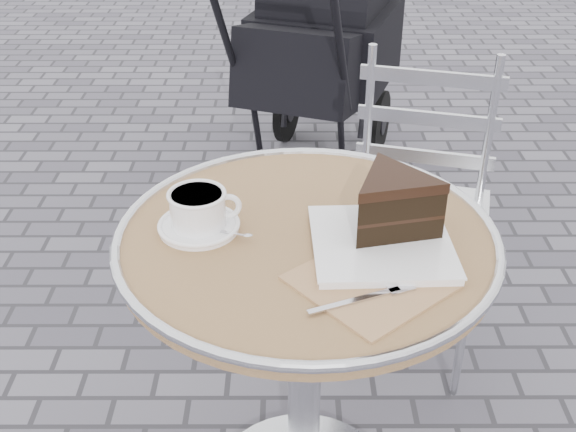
{
  "coord_description": "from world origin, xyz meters",
  "views": [
    {
      "loc": [
        -0.04,
        -1.12,
        1.46
      ],
      "look_at": [
        -0.04,
        -0.01,
        0.78
      ],
      "focal_mm": 45.0,
      "sensor_mm": 36.0,
      "label": 1
    }
  ],
  "objects_px": {
    "cappuccino_set": "(199,213)",
    "cafe_table": "(306,305)",
    "baby_stroller": "(318,62)",
    "bistro_chair": "(421,174)",
    "cake_plate_set": "(390,213)"
  },
  "relations": [
    {
      "from": "cake_plate_set",
      "to": "bistro_chair",
      "type": "xyz_separation_m",
      "value": [
        0.18,
        0.64,
        -0.26
      ]
    },
    {
      "from": "cappuccino_set",
      "to": "cake_plate_set",
      "type": "xyz_separation_m",
      "value": [
        0.35,
        -0.05,
        0.03
      ]
    },
    {
      "from": "cafe_table",
      "to": "bistro_chair",
      "type": "relative_size",
      "value": 0.86
    },
    {
      "from": "cappuccino_set",
      "to": "bistro_chair",
      "type": "height_order",
      "value": "bistro_chair"
    },
    {
      "from": "bistro_chair",
      "to": "baby_stroller",
      "type": "distance_m",
      "value": 1.08
    },
    {
      "from": "cafe_table",
      "to": "baby_stroller",
      "type": "bearing_deg",
      "value": 86.96
    },
    {
      "from": "cappuccino_set",
      "to": "cafe_table",
      "type": "bearing_deg",
      "value": -16.66
    },
    {
      "from": "cafe_table",
      "to": "baby_stroller",
      "type": "xyz_separation_m",
      "value": [
        0.09,
        1.66,
        -0.09
      ]
    },
    {
      "from": "cake_plate_set",
      "to": "bistro_chair",
      "type": "relative_size",
      "value": 0.48
    },
    {
      "from": "cafe_table",
      "to": "cake_plate_set",
      "type": "bearing_deg",
      "value": -9.31
    },
    {
      "from": "bistro_chair",
      "to": "cappuccino_set",
      "type": "bearing_deg",
      "value": -117.07
    },
    {
      "from": "cafe_table",
      "to": "bistro_chair",
      "type": "height_order",
      "value": "bistro_chair"
    },
    {
      "from": "cafe_table",
      "to": "cake_plate_set",
      "type": "xyz_separation_m",
      "value": [
        0.15,
        -0.02,
        0.23
      ]
    },
    {
      "from": "baby_stroller",
      "to": "cafe_table",
      "type": "bearing_deg",
      "value": -73.68
    },
    {
      "from": "cake_plate_set",
      "to": "baby_stroller",
      "type": "bearing_deg",
      "value": 89.86
    }
  ]
}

